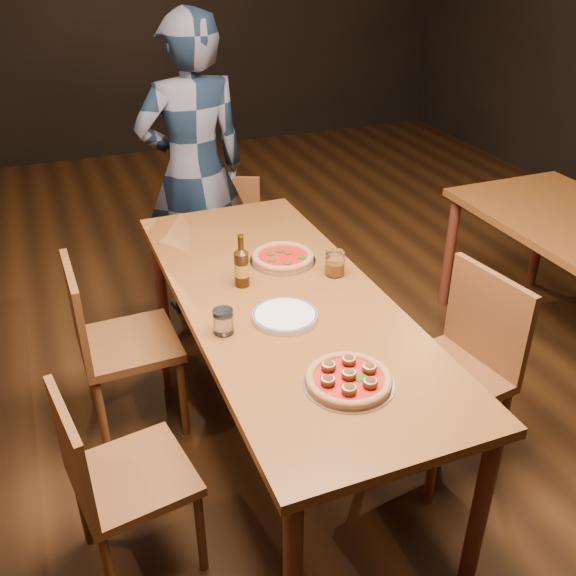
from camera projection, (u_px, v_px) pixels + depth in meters
name	position (u px, v px, depth m)	size (l,w,h in m)	color
ground	(284.00, 436.00, 2.98)	(9.00, 9.00, 0.00)	black
room_shell	(282.00, 1.00, 2.06)	(9.00, 9.00, 9.00)	black
table_main	(284.00, 312.00, 2.64)	(0.80, 2.00, 0.75)	brown
chair_main_nw	(133.00, 475.00, 2.22)	(0.39, 0.39, 0.83)	brown
chair_main_sw	(129.00, 342.00, 2.86)	(0.42, 0.42, 0.89)	brown
chair_main_e	(444.00, 375.00, 2.64)	(0.43, 0.43, 0.92)	brown
chair_end	(227.00, 247.00, 3.79)	(0.38, 0.38, 0.81)	brown
pizza_meatball	(349.00, 379.00, 2.11)	(0.31, 0.31, 0.06)	#B7B7BF
pizza_margherita	(283.00, 257.00, 2.88)	(0.30, 0.30, 0.04)	#B7B7BF
plate_stack	(285.00, 316.00, 2.46)	(0.25, 0.25, 0.02)	white
beer_bottle	(242.00, 268.00, 2.66)	(0.06, 0.06, 0.23)	black
water_glass	(223.00, 322.00, 2.36)	(0.08, 0.08, 0.10)	white
amber_glass	(335.00, 263.00, 2.75)	(0.08, 0.08, 0.11)	#904C10
diner	(194.00, 171.00, 3.60)	(0.63, 0.41, 1.72)	black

